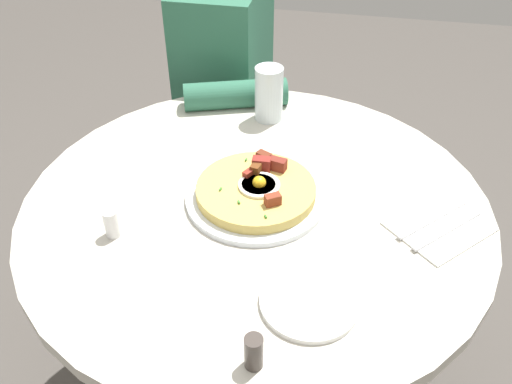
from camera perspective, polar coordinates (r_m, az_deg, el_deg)
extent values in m
cylinder|color=beige|center=(1.09, -0.01, -1.38)|extent=(0.93, 0.93, 0.03)
cylinder|color=#333338|center=(1.34, -0.01, -12.99)|extent=(0.11, 0.11, 0.67)
cube|color=#2D2D33|center=(1.89, -2.71, 0.70)|extent=(0.32, 0.28, 0.45)
cube|color=#2D664C|center=(1.65, -3.20, 13.57)|extent=(0.38, 0.22, 0.48)
cylinder|color=#2D664C|center=(1.38, -2.19, 10.32)|extent=(0.15, 0.27, 0.07)
cylinder|color=white|center=(1.07, 0.01, -0.65)|extent=(0.28, 0.28, 0.01)
cylinder|color=#D3B559|center=(1.06, 0.01, 0.06)|extent=(0.24, 0.24, 0.02)
cylinder|color=white|center=(1.05, 0.39, 0.88)|extent=(0.08, 0.08, 0.01)
sphere|color=yellow|center=(1.05, 0.39, 1.14)|extent=(0.03, 0.03, 0.03)
cylinder|color=white|center=(1.05, 0.27, 0.75)|extent=(0.07, 0.07, 0.01)
sphere|color=yellow|center=(1.05, 0.27, 1.01)|extent=(0.02, 0.02, 0.02)
cube|color=brown|center=(1.00, 1.79, -0.82)|extent=(0.03, 0.03, 0.02)
cube|color=maroon|center=(1.10, 1.53, 3.12)|extent=(0.02, 0.03, 0.02)
cube|color=maroon|center=(1.11, 0.89, 3.70)|extent=(0.03, 0.04, 0.02)
cube|color=maroon|center=(1.09, 2.32, 2.96)|extent=(0.03, 0.04, 0.03)
cube|color=maroon|center=(1.07, -0.81, 1.92)|extent=(0.03, 0.02, 0.02)
cube|color=brown|center=(1.08, 0.07, 2.55)|extent=(0.04, 0.02, 0.02)
cube|color=maroon|center=(1.09, 0.82, 3.00)|extent=(0.02, 0.04, 0.03)
cube|color=#387F2D|center=(1.12, -1.07, 3.47)|extent=(0.01, 0.00, 0.00)
cube|color=#387F2D|center=(1.04, -3.80, 0.32)|extent=(0.01, 0.00, 0.00)
cube|color=#387F2D|center=(1.05, 0.35, 0.52)|extent=(0.01, 0.00, 0.00)
cube|color=#387F2D|center=(1.01, -1.84, -1.08)|extent=(0.01, 0.01, 0.00)
cube|color=#387F2D|center=(1.06, 0.32, 1.23)|extent=(0.01, 0.01, 0.00)
cube|color=#387F2D|center=(0.98, 1.03, -2.60)|extent=(0.01, 0.01, 0.00)
cylinder|color=white|center=(0.89, 5.68, -11.50)|extent=(0.16, 0.16, 0.01)
cube|color=white|center=(1.07, 18.89, -3.48)|extent=(0.22, 0.22, 0.00)
cube|color=silver|center=(1.06, 19.66, -3.82)|extent=(0.14, 0.13, 0.00)
cube|color=silver|center=(1.07, 18.22, -2.78)|extent=(0.14, 0.13, 0.00)
cylinder|color=silver|center=(1.30, 1.38, 10.40)|extent=(0.07, 0.07, 0.13)
cylinder|color=white|center=(1.01, -15.11, -3.23)|extent=(0.03, 0.03, 0.06)
cylinder|color=#3F3833|center=(0.79, -0.24, -16.66)|extent=(0.03, 0.03, 0.06)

